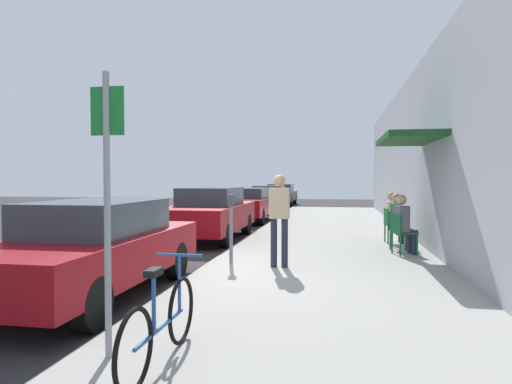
# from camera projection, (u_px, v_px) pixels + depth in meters

# --- Properties ---
(ground_plane) EXTENTS (60.00, 60.00, 0.00)m
(ground_plane) POSITION_uv_depth(u_px,v_px,m) (194.00, 278.00, 7.84)
(ground_plane) COLOR #2D2D30
(sidewalk_slab) EXTENTS (4.50, 32.00, 0.12)m
(sidewalk_slab) POSITION_uv_depth(u_px,v_px,m) (326.00, 259.00, 9.40)
(sidewalk_slab) COLOR #9E9B93
(sidewalk_slab) RESTS_ON ground_plane
(building_facade) EXTENTS (1.40, 32.00, 4.69)m
(building_facade) POSITION_uv_depth(u_px,v_px,m) (448.00, 149.00, 8.91)
(building_facade) COLOR #999EA8
(building_facade) RESTS_ON ground_plane
(parked_car_0) EXTENTS (1.80, 4.40, 1.42)m
(parked_car_0) POSITION_uv_depth(u_px,v_px,m) (93.00, 247.00, 6.62)
(parked_car_0) COLOR maroon
(parked_car_0) RESTS_ON ground_plane
(parked_car_1) EXTENTS (1.80, 4.40, 1.49)m
(parked_car_1) POSITION_uv_depth(u_px,v_px,m) (210.00, 213.00, 12.75)
(parked_car_1) COLOR maroon
(parked_car_1) RESTS_ON ground_plane
(parked_car_2) EXTENTS (1.80, 4.40, 1.36)m
(parked_car_2) POSITION_uv_depth(u_px,v_px,m) (247.00, 204.00, 18.11)
(parked_car_2) COLOR maroon
(parked_car_2) RESTS_ON ground_plane
(parked_car_3) EXTENTS (1.80, 4.40, 1.35)m
(parked_car_3) POSITION_uv_depth(u_px,v_px,m) (269.00, 198.00, 23.85)
(parked_car_3) COLOR #A58433
(parked_car_3) RESTS_ON ground_plane
(parked_car_4) EXTENTS (1.80, 4.40, 1.37)m
(parked_car_4) POSITION_uv_depth(u_px,v_px,m) (281.00, 194.00, 28.98)
(parked_car_4) COLOR #47514C
(parked_car_4) RESTS_ON ground_plane
(parking_meter) EXTENTS (0.12, 0.10, 1.32)m
(parking_meter) POSITION_uv_depth(u_px,v_px,m) (231.00, 223.00, 8.63)
(parking_meter) COLOR slate
(parking_meter) RESTS_ON sidewalk_slab
(street_sign) EXTENTS (0.32, 0.06, 2.60)m
(street_sign) POSITION_uv_depth(u_px,v_px,m) (107.00, 191.00, 4.06)
(street_sign) COLOR gray
(street_sign) RESTS_ON sidewalk_slab
(bicycle_0) EXTENTS (0.46, 1.71, 0.90)m
(bicycle_0) POSITION_uv_depth(u_px,v_px,m) (161.00, 324.00, 3.92)
(bicycle_0) COLOR black
(bicycle_0) RESTS_ON sidewalk_slab
(cafe_chair_0) EXTENTS (0.56, 0.56, 0.87)m
(cafe_chair_0) POSITION_uv_depth(u_px,v_px,m) (401.00, 231.00, 9.58)
(cafe_chair_0) COLOR #14592D
(cafe_chair_0) RESTS_ON sidewalk_slab
(seated_patron_0) EXTENTS (0.51, 0.47, 1.29)m
(seated_patron_0) POSITION_uv_depth(u_px,v_px,m) (404.00, 222.00, 9.58)
(seated_patron_0) COLOR #232838
(seated_patron_0) RESTS_ON sidewalk_slab
(cafe_chair_1) EXTENTS (0.51, 0.51, 0.87)m
(cafe_chair_1) POSITION_uv_depth(u_px,v_px,m) (396.00, 227.00, 10.37)
(cafe_chair_1) COLOR #14592D
(cafe_chair_1) RESTS_ON sidewalk_slab
(seated_patron_1) EXTENTS (0.48, 0.42, 1.29)m
(seated_patron_1) POSITION_uv_depth(u_px,v_px,m) (399.00, 219.00, 10.35)
(seated_patron_1) COLOR #232838
(seated_patron_1) RESTS_ON sidewalk_slab
(cafe_chair_2) EXTENTS (0.48, 0.48, 0.87)m
(cafe_chair_2) POSITION_uv_depth(u_px,v_px,m) (391.00, 223.00, 11.30)
(cafe_chair_2) COLOR #14592D
(cafe_chair_2) RESTS_ON sidewalk_slab
(seated_patron_2) EXTENTS (0.45, 0.39, 1.29)m
(seated_patron_2) POSITION_uv_depth(u_px,v_px,m) (394.00, 215.00, 11.29)
(seated_patron_2) COLOR #232838
(seated_patron_2) RESTS_ON sidewalk_slab
(pedestrian_standing) EXTENTS (0.36, 0.22, 1.70)m
(pedestrian_standing) POSITION_uv_depth(u_px,v_px,m) (279.00, 213.00, 8.20)
(pedestrian_standing) COLOR #232838
(pedestrian_standing) RESTS_ON sidewalk_slab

